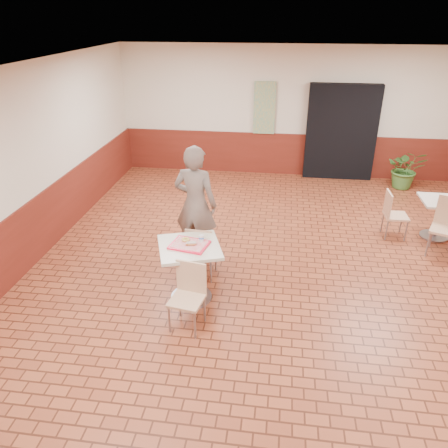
# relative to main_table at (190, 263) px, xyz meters

# --- Properties ---
(room_shell) EXTENTS (8.01, 10.01, 3.01)m
(room_shell) POSITION_rel_main_table_xyz_m (1.29, 0.42, 0.93)
(room_shell) COLOR brown
(room_shell) RESTS_ON ground
(wainscot_band) EXTENTS (8.00, 10.00, 1.00)m
(wainscot_band) POSITION_rel_main_table_xyz_m (1.29, 0.42, -0.07)
(wainscot_band) COLOR #5D1C11
(wainscot_band) RESTS_ON ground
(corridor_doorway) EXTENTS (1.60, 0.22, 2.20)m
(corridor_doorway) POSITION_rel_main_table_xyz_m (2.49, 5.30, 0.53)
(corridor_doorway) COLOR black
(corridor_doorway) RESTS_ON ground
(promo_poster) EXTENTS (0.50, 0.03, 1.20)m
(promo_poster) POSITION_rel_main_table_xyz_m (0.69, 5.36, 1.03)
(promo_poster) COLOR gray
(promo_poster) RESTS_ON wainscot_band
(main_table) EXTENTS (0.80, 0.80, 0.84)m
(main_table) POSITION_rel_main_table_xyz_m (0.00, 0.00, 0.00)
(main_table) COLOR beige
(main_table) RESTS_ON ground
(chair_main_front) EXTENTS (0.46, 0.46, 0.87)m
(chair_main_front) POSITION_rel_main_table_xyz_m (0.09, -0.55, -0.08)
(chair_main_front) COLOR tan
(chair_main_front) RESTS_ON ground
(chair_main_back) EXTENTS (0.42, 0.42, 0.86)m
(chair_main_back) POSITION_rel_main_table_xyz_m (0.05, 0.53, -0.09)
(chair_main_back) COLOR tan
(chair_main_back) RESTS_ON ground
(customer) EXTENTS (0.76, 0.57, 1.90)m
(customer) POSITION_rel_main_table_xyz_m (-0.13, 1.12, 0.38)
(customer) COLOR #6E6055
(customer) RESTS_ON ground
(serving_tray) EXTENTS (0.48, 0.38, 0.03)m
(serving_tray) POSITION_rel_main_table_xyz_m (0.00, 0.00, 0.29)
(serving_tray) COLOR red
(serving_tray) RESTS_ON main_table
(ring_donut) EXTENTS (0.13, 0.13, 0.04)m
(ring_donut) POSITION_rel_main_table_xyz_m (-0.07, 0.08, 0.32)
(ring_donut) COLOR gold
(ring_donut) RESTS_ON serving_tray
(long_john_donut) EXTENTS (0.15, 0.10, 0.04)m
(long_john_donut) POSITION_rel_main_table_xyz_m (0.03, -0.03, 0.33)
(long_john_donut) COLOR #B86935
(long_john_donut) RESTS_ON serving_tray
(paper_cup) EXTENTS (0.07, 0.07, 0.09)m
(paper_cup) POSITION_rel_main_table_xyz_m (0.15, 0.10, 0.35)
(paper_cup) COLOR silver
(paper_cup) RESTS_ON serving_tray
(second_table) EXTENTS (0.68, 0.68, 0.72)m
(second_table) POSITION_rel_main_table_xyz_m (3.95, 2.40, -0.09)
(second_table) COLOR #B7AB94
(second_table) RESTS_ON ground
(chair_second_left) EXTENTS (0.40, 0.40, 0.84)m
(chair_second_left) POSITION_rel_main_table_xyz_m (3.15, 2.33, -0.10)
(chair_second_left) COLOR tan
(chair_second_left) RESTS_ON ground
(chair_second_front) EXTENTS (0.59, 0.59, 0.96)m
(chair_second_front) POSITION_rel_main_table_xyz_m (3.90, 1.83, -0.03)
(chair_second_front) COLOR tan
(chair_second_front) RESTS_ON ground
(potted_plant) EXTENTS (0.91, 0.82, 0.90)m
(potted_plant) POSITION_rel_main_table_xyz_m (3.94, 4.82, -0.12)
(potted_plant) COLOR #41742E
(potted_plant) RESTS_ON ground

